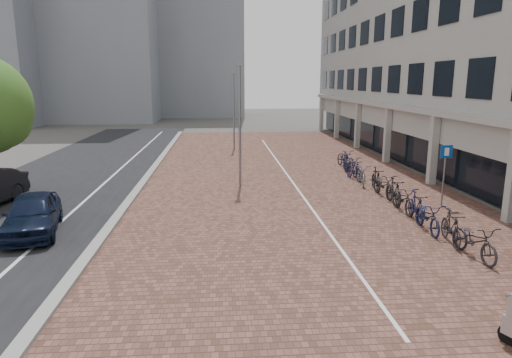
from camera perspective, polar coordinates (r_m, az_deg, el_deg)
name	(u,v)px	position (r m, az deg, el deg)	size (l,w,h in m)	color
ground	(275,280)	(11.61, 2.42, -12.71)	(140.00, 140.00, 0.00)	#474442
plaza_brick	(285,178)	(23.20, 3.75, 0.14)	(14.50, 42.00, 0.04)	brown
street_asphalt	(66,182)	(24.22, -22.97, -0.32)	(8.00, 50.00, 0.03)	black
curb	(146,179)	(23.26, -13.83, -0.01)	(0.35, 42.00, 0.14)	gray
lane_line	(107,181)	(23.65, -18.37, -0.20)	(0.12, 44.00, 0.00)	white
parking_line	(289,177)	(23.22, 4.23, 0.21)	(0.10, 30.00, 0.00)	white
office_building	(464,19)	(30.25, 24.93, 17.98)	(8.40, 40.00, 15.00)	#A7A7A1
bg_towers	(111,5)	(61.45, -17.90, 20.29)	(33.00, 23.00, 32.00)	gray
car_navy	(32,214)	(16.43, -26.51, -3.98)	(1.56, 3.87, 1.32)	black
parking_sign	(445,165)	(19.18, 22.87, 1.60)	(0.51, 0.12, 2.46)	slate
lamp_near	(240,127)	(20.79, -2.07, 6.56)	(0.12, 0.12, 5.62)	slate
lamp_far	(234,112)	(32.41, -2.84, 8.48)	(0.12, 0.12, 5.44)	gray
bike_row	(383,185)	(20.09, 15.78, -0.74)	(1.39, 15.83, 1.05)	#232329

